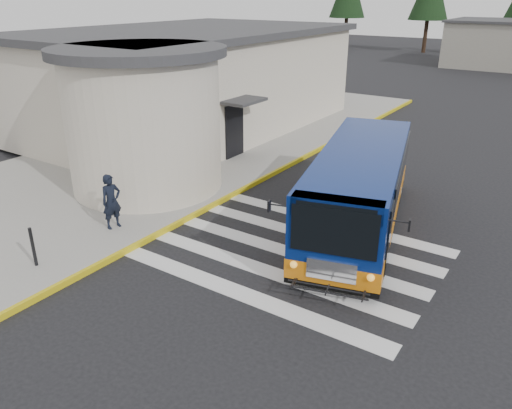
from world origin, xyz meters
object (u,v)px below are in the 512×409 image
Objects in this scene: pedestrian_b at (125,177)px; bollard at (33,247)px; transit_bus at (359,193)px; pedestrian_a at (111,201)px.

pedestrian_b reaches higher than bollard.
transit_bus reaches higher than pedestrian_b.
pedestrian_a is at bearing 91.83° from bollard.
transit_bus is at bearing -41.97° from pedestrian_a.
pedestrian_b is at bearing 104.23° from bollard.
pedestrian_b is 1.79× the size of bollard.
transit_bus is 5.41× the size of pedestrian_a.
pedestrian_b is (-6.81, -2.77, -0.07)m from transit_bus.
pedestrian_a is at bearing -159.28° from transit_bus.
pedestrian_b is (-0.95, 1.42, 0.12)m from pedestrian_a.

